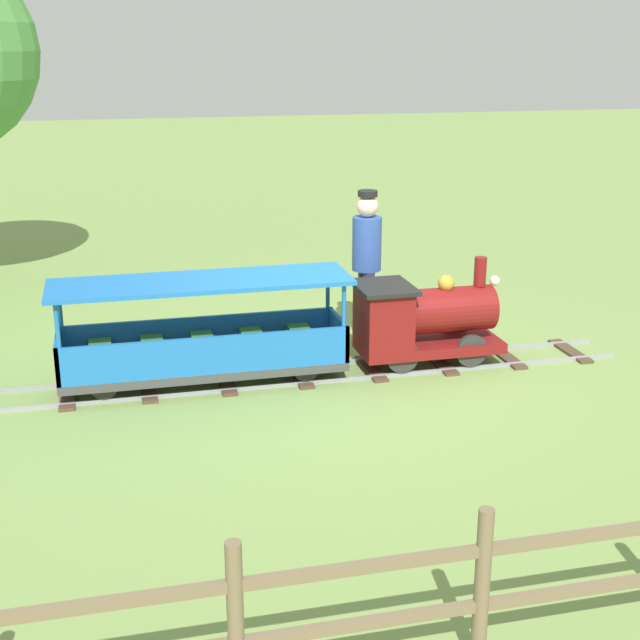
{
  "coord_description": "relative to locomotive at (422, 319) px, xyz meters",
  "views": [
    {
      "loc": [
        7.68,
        -2.08,
        3.06
      ],
      "look_at": [
        0.0,
        -0.2,
        0.55
      ],
      "focal_mm": 49.63,
      "sensor_mm": 36.0,
      "label": 1
    }
  ],
  "objects": [
    {
      "name": "conductor_person",
      "position": [
        -0.79,
        -0.33,
        0.47
      ],
      "size": [
        0.3,
        0.3,
        1.62
      ],
      "color": "#282D47",
      "rests_on": "ground_plane"
    },
    {
      "name": "fence_section",
      "position": [
        4.2,
        -1.22,
        -0.0
      ],
      "size": [
        0.08,
        7.48,
        0.9
      ],
      "color": "#756047",
      "rests_on": "ground_plane"
    },
    {
      "name": "track",
      "position": [
        0.0,
        -1.22,
        -0.47
      ],
      "size": [
        0.7,
        6.4,
        0.04
      ],
      "color": "gray",
      "rests_on": "ground_plane"
    },
    {
      "name": "passenger_car",
      "position": [
        0.0,
        -2.12,
        -0.06
      ],
      "size": [
        0.76,
        2.7,
        0.97
      ],
      "color": "#3F3F3F",
      "rests_on": "ground_plane"
    },
    {
      "name": "locomotive",
      "position": [
        0.0,
        0.0,
        0.0
      ],
      "size": [
        0.66,
        1.45,
        1.02
      ],
      "color": "maroon",
      "rests_on": "ground_plane"
    },
    {
      "name": "ground_plane",
      "position": [
        0.0,
        -0.82,
        -0.49
      ],
      "size": [
        60.0,
        60.0,
        0.0
      ],
      "primitive_type": "plane",
      "color": "#75934C"
    }
  ]
}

